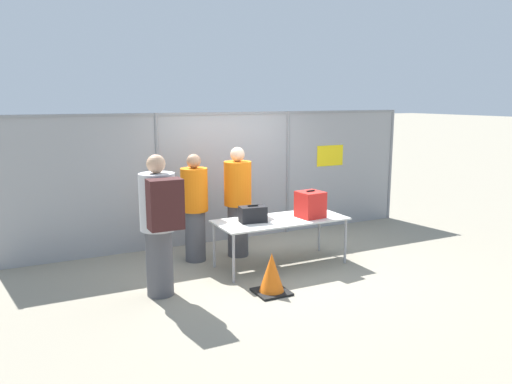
{
  "coord_description": "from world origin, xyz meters",
  "views": [
    {
      "loc": [
        -3.41,
        -6.46,
        2.52
      ],
      "look_at": [
        0.05,
        0.52,
        1.05
      ],
      "focal_mm": 35.0,
      "sensor_mm": 36.0,
      "label": 1
    }
  ],
  "objects": [
    {
      "name": "security_worker_near",
      "position": [
        -0.21,
        0.65,
        0.91
      ],
      "size": [
        0.44,
        0.44,
        1.77
      ],
      "rotation": [
        0.0,
        0.0,
        3.31
      ],
      "color": "#4C4C51",
      "rests_on": "ground_plane"
    },
    {
      "name": "security_worker_far",
      "position": [
        -0.91,
        0.71,
        0.87
      ],
      "size": [
        0.42,
        0.42,
        1.68
      ],
      "rotation": [
        0.0,
        0.0,
        3.07
      ],
      "color": "#4C4C51",
      "rests_on": "ground_plane"
    },
    {
      "name": "suitcase_black",
      "position": [
        -0.29,
        -0.06,
        0.84
      ],
      "size": [
        0.41,
        0.27,
        0.26
      ],
      "color": "black",
      "rests_on": "inspection_table"
    },
    {
      "name": "suitcase_red",
      "position": [
        0.63,
        -0.17,
        0.92
      ],
      "size": [
        0.4,
        0.39,
        0.42
      ],
      "color": "red",
      "rests_on": "inspection_table"
    },
    {
      "name": "inspection_table",
      "position": [
        0.17,
        -0.08,
        0.68
      ],
      "size": [
        2.0,
        0.85,
        0.72
      ],
      "color": "silver",
      "rests_on": "ground_plane"
    },
    {
      "name": "fence_section",
      "position": [
        0.02,
        1.58,
        1.2
      ],
      "size": [
        7.51,
        0.07,
        2.29
      ],
      "color": "gray",
      "rests_on": "ground_plane"
    },
    {
      "name": "traffic_cone",
      "position": [
        -0.48,
        -1.0,
        0.25
      ],
      "size": [
        0.43,
        0.43,
        0.54
      ],
      "color": "black",
      "rests_on": "ground_plane"
    },
    {
      "name": "utility_trailer",
      "position": [
        1.52,
        3.38,
        0.42
      ],
      "size": [
        4.14,
        2.09,
        0.71
      ],
      "color": "silver",
      "rests_on": "ground_plane"
    },
    {
      "name": "ground_plane",
      "position": [
        0.0,
        0.0,
        0.0
      ],
      "size": [
        120.0,
        120.0,
        0.0
      ],
      "primitive_type": "plane",
      "color": "gray"
    },
    {
      "name": "traveler_hooded",
      "position": [
        -1.8,
        -0.47,
        1.01
      ],
      "size": [
        0.45,
        0.7,
        1.83
      ],
      "rotation": [
        0.0,
        0.0,
        0.18
      ],
      "color": "#4C4C51",
      "rests_on": "ground_plane"
    }
  ]
}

